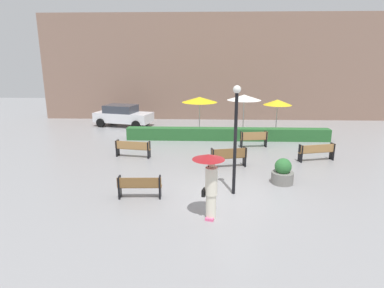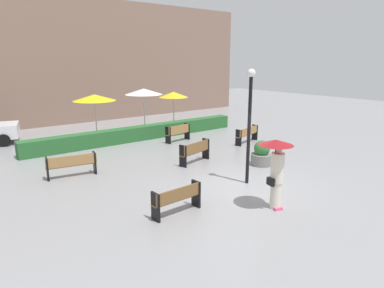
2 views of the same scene
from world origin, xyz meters
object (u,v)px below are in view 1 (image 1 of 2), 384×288
at_px(bench_mid_center, 229,156).
at_px(patio_umbrella_white, 244,98).
at_px(bench_back_row, 254,138).
at_px(planter_pot, 283,173).
at_px(patio_umbrella_yellow_far, 278,102).
at_px(parked_car, 123,115).
at_px(pedestrian_with_umbrella, 210,177).
at_px(bench_far_left, 133,148).
at_px(patio_umbrella_yellow, 200,100).
at_px(bench_near_left, 140,186).
at_px(bench_far_right, 317,151).
at_px(lamp_post, 236,130).

xyz_separation_m(bench_mid_center, patio_umbrella_white, (1.41, 6.77, 1.92)).
relative_size(bench_back_row, planter_pot, 1.50).
distance_m(patio_umbrella_yellow_far, parked_car, 11.17).
bearing_deg(pedestrian_with_umbrella, patio_umbrella_white, 78.61).
relative_size(bench_far_left, planter_pot, 1.77).
bearing_deg(patio_umbrella_yellow, bench_near_left, -100.44).
height_order(patio_umbrella_yellow, patio_umbrella_white, patio_umbrella_white).
bearing_deg(bench_near_left, patio_umbrella_yellow_far, 55.99).
xyz_separation_m(pedestrian_with_umbrella, patio_umbrella_yellow, (-0.51, 12.13, 0.89)).
bearing_deg(bench_far_right, bench_back_row, 137.47).
bearing_deg(pedestrian_with_umbrella, patio_umbrella_yellow, 92.43).
distance_m(bench_mid_center, pedestrian_with_umbrella, 5.15).
xyz_separation_m(planter_pot, patio_umbrella_yellow, (-3.50, 9.03, 1.82)).
xyz_separation_m(planter_pot, patio_umbrella_yellow_far, (1.57, 8.76, 1.70)).
bearing_deg(bench_far_right, patio_umbrella_yellow, 134.37).
relative_size(bench_far_left, pedestrian_with_umbrella, 0.88).
relative_size(patio_umbrella_yellow, patio_umbrella_white, 0.92).
height_order(bench_far_left, lamp_post, lamp_post).
xyz_separation_m(lamp_post, patio_umbrella_white, (1.45, 9.79, 0.01)).
relative_size(bench_back_row, patio_umbrella_white, 0.59).
relative_size(pedestrian_with_umbrella, planter_pot, 2.01).
bearing_deg(bench_back_row, bench_far_right, -42.53).
bearing_deg(planter_pot, lamp_post, -151.17).
relative_size(patio_umbrella_yellow, parked_car, 0.54).
xyz_separation_m(bench_far_left, lamp_post, (4.74, -4.45, 1.94)).
height_order(bench_mid_center, bench_far_right, bench_mid_center).
bearing_deg(patio_umbrella_yellow, bench_far_left, -120.01).
bearing_deg(patio_umbrella_yellow_far, patio_umbrella_white, -177.36).
bearing_deg(pedestrian_with_umbrella, bench_near_left, 150.04).
distance_m(bench_far_right, lamp_post, 6.38).
height_order(pedestrian_with_umbrella, lamp_post, lamp_post).
bearing_deg(pedestrian_with_umbrella, bench_back_row, 73.06).
xyz_separation_m(bench_far_left, patio_umbrella_yellow, (3.30, 5.71, 1.76)).
bearing_deg(bench_far_left, patio_umbrella_yellow_far, 33.06).
distance_m(bench_far_right, patio_umbrella_yellow_far, 6.00).
bearing_deg(bench_mid_center, bench_far_right, 14.64).
xyz_separation_m(patio_umbrella_yellow, patio_umbrella_white, (2.88, -0.37, 0.20)).
bearing_deg(lamp_post, patio_umbrella_white, 81.61).
bearing_deg(patio_umbrella_white, bench_mid_center, -101.79).
xyz_separation_m(bench_mid_center, bench_near_left, (-3.44, -3.56, -0.06)).
xyz_separation_m(bench_back_row, planter_pot, (0.35, -5.53, -0.08)).
bearing_deg(bench_near_left, pedestrian_with_umbrella, -29.96).
bearing_deg(bench_mid_center, patio_umbrella_yellow, 101.64).
xyz_separation_m(bench_far_left, pedestrian_with_umbrella, (3.81, -6.42, 0.87)).
bearing_deg(patio_umbrella_white, bench_far_left, -139.16).
bearing_deg(pedestrian_with_umbrella, bench_mid_center, 79.16).
xyz_separation_m(bench_far_left, parked_car, (-2.44, 7.93, 0.31)).
distance_m(bench_far_right, parked_car, 14.21).
xyz_separation_m(bench_near_left, bench_far_right, (7.83, 4.71, 0.03)).
xyz_separation_m(patio_umbrella_yellow, patio_umbrella_yellow_far, (5.07, -0.27, -0.12)).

